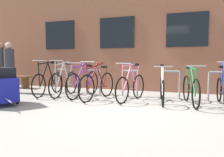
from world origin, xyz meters
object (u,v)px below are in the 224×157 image
object	(u,v)px
bicycle_black	(49,82)
person_by_bench	(2,64)
bike_trailer	(2,86)
person_browsing	(9,64)
bicycle_green	(191,89)
wooden_bench	(13,79)
bicycle_silver	(64,83)
bicycle_white	(162,88)
bicycle_blue	(223,90)
bicycle_pink	(131,86)
bicycle_maroon	(98,85)
backpack	(3,87)
bicycle_purple	(83,83)

from	to	relation	value
bicycle_black	person_by_bench	xyz separation A→B (m)	(-1.78, -0.10, 0.56)
bicycle_black	bike_trailer	xyz separation A→B (m)	(-0.10, -1.73, 0.07)
bicycle_black	person_browsing	distance (m)	1.54
bicycle_green	wooden_bench	distance (m)	6.69
wooden_bench	bicycle_silver	bearing A→B (deg)	-18.06
bicycle_black	bicycle_green	bearing A→B (deg)	-1.52
bicycle_white	bicycle_black	bearing A→B (deg)	178.90
bicycle_blue	bicycle_pink	distance (m)	2.25
bicycle_pink	bicycle_green	bearing A→B (deg)	-0.22
bicycle_maroon	wooden_bench	bearing A→B (deg)	164.67
bicycle_pink	person_browsing	distance (m)	4.18
bicycle_black	wooden_bench	size ratio (longest dim) A/B	1.18
wooden_bench	bicycle_blue	bearing A→B (deg)	-7.31
bike_trailer	bicycle_silver	bearing A→B (deg)	68.96
bicycle_silver	bicycle_pink	xyz separation A→B (m)	(2.15, -0.12, -0.02)
bicycle_maroon	backpack	distance (m)	3.27
bike_trailer	person_browsing	world-z (taller)	person_browsing
bicycle_black	person_by_bench	bearing A→B (deg)	-176.64
bike_trailer	backpack	bearing A→B (deg)	135.57
person_by_bench	person_browsing	distance (m)	0.36
bicycle_pink	wooden_bench	world-z (taller)	bicycle_pink
bicycle_green	person_browsing	size ratio (longest dim) A/B	1.02
bicycle_green	bike_trailer	size ratio (longest dim) A/B	1.25
bicycle_black	bicycle_pink	xyz separation A→B (m)	(2.72, -0.11, -0.01)
bicycle_pink	person_by_bench	xyz separation A→B (m)	(-4.50, 0.00, 0.58)
bicycle_white	bike_trailer	distance (m)	4.00
person_by_bench	backpack	distance (m)	0.83
bicycle_green	bicycle_purple	distance (m)	3.03
wooden_bench	person_browsing	bearing A→B (deg)	-49.28
bicycle_white	bicycle_blue	bearing A→B (deg)	3.76
wooden_bench	backpack	xyz separation A→B (m)	(0.87, -1.32, -0.13)
bicycle_white	wooden_bench	bearing A→B (deg)	170.07
bicycle_silver	bike_trailer	bearing A→B (deg)	-111.04
bicycle_pink	bike_trailer	size ratio (longest dim) A/B	1.19
bicycle_maroon	bicycle_purple	xyz separation A→B (m)	(-0.55, 0.21, 0.00)
person_browsing	backpack	bearing A→B (deg)	-108.14
bicycle_purple	person_browsing	bearing A→B (deg)	-176.16
bicycle_purple	wooden_bench	bearing A→B (deg)	165.54
bicycle_pink	wooden_bench	bearing A→B (deg)	168.09
person_browsing	bicycle_purple	bearing A→B (deg)	3.84
person_browsing	backpack	distance (m)	0.78
bicycle_silver	person_by_bench	distance (m)	2.41
bicycle_black	person_browsing	xyz separation A→B (m)	(-1.42, -0.13, 0.57)
bicycle_black	backpack	size ratio (longest dim) A/B	4.07
bicycle_purple	person_by_bench	xyz separation A→B (m)	(-2.99, -0.15, 0.56)
bicycle_white	bicycle_purple	world-z (taller)	bicycle_purple
bicycle_blue	backpack	distance (m)	6.48
bicycle_purple	bike_trailer	xyz separation A→B (m)	(-1.31, -1.77, 0.07)
bicycle_silver	person_browsing	xyz separation A→B (m)	(-1.99, -0.14, 0.56)
bicycle_pink	bicycle_purple	distance (m)	1.52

